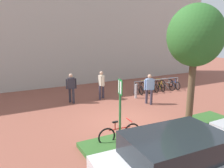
{
  "coord_description": "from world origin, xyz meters",
  "views": [
    {
      "loc": [
        -4.95,
        -7.99,
        3.85
      ],
      "look_at": [
        0.51,
        2.15,
        1.28
      ],
      "focal_mm": 35.28,
      "sensor_mm": 36.0,
      "label": 1
    }
  ],
  "objects": [
    {
      "name": "person_shirt_blue",
      "position": [
        0.7,
        3.85,
        0.98
      ],
      "size": [
        0.44,
        0.61,
        1.72
      ],
      "color": "#383342",
      "rests_on": "ground"
    },
    {
      "name": "bollard_steel",
      "position": [
        2.64,
        2.95,
        0.45
      ],
      "size": [
        0.16,
        0.16,
        0.9
      ],
      "primitive_type": "cylinder",
      "color": "#ADADB2",
      "rests_on": "ground"
    },
    {
      "name": "tree_sidewalk",
      "position": [
        2.06,
        -1.82,
        3.79
      ],
      "size": [
        2.2,
        2.2,
        5.04
      ],
      "color": "brown",
      "rests_on": "ground"
    },
    {
      "name": "planter_strip",
      "position": [
        0.81,
        -1.69,
        0.08
      ],
      "size": [
        7.0,
        1.1,
        0.16
      ],
      "primitive_type": "cube",
      "color": "#336028",
      "rests_on": "ground"
    },
    {
      "name": "building_facade",
      "position": [
        0.0,
        8.88,
        5.0
      ],
      "size": [
        28.0,
        1.2,
        10.0
      ],
      "primitive_type": "cube",
      "color": "#B2ADA3",
      "rests_on": "ground"
    },
    {
      "name": "parking_sign_post",
      "position": [
        -1.24,
        -1.69,
        1.57
      ],
      "size": [
        0.1,
        0.36,
        2.39
      ],
      "color": "#2D7238",
      "rests_on": "ground"
    },
    {
      "name": "bike_rack_cluster",
      "position": [
        5.01,
        3.82,
        0.35
      ],
      "size": [
        3.75,
        1.7,
        0.83
      ],
      "color": "#99999E",
      "rests_on": "ground"
    },
    {
      "name": "car_white_hatch",
      "position": [
        -1.16,
        -4.46,
        0.76
      ],
      "size": [
        4.4,
        2.23,
        1.54
      ],
      "color": "silver",
      "rests_on": "ground"
    },
    {
      "name": "bike_at_sign",
      "position": [
        -1.19,
        -1.6,
        0.35
      ],
      "size": [
        1.68,
        0.42,
        0.86
      ],
      "color": "black",
      "rests_on": "ground"
    },
    {
      "name": "person_shirt_white",
      "position": [
        2.6,
        1.61,
        0.98
      ],
      "size": [
        0.58,
        0.48,
        1.72
      ],
      "color": "#383342",
      "rests_on": "ground"
    },
    {
      "name": "person_suited_navy",
      "position": [
        -1.19,
        3.93,
        0.98
      ],
      "size": [
        0.59,
        0.44,
        1.72
      ],
      "color": "#2D2D38",
      "rests_on": "ground"
    },
    {
      "name": "ground_plane",
      "position": [
        0.0,
        0.0,
        0.0
      ],
      "size": [
        60.0,
        60.0,
        0.0
      ],
      "primitive_type": "plane",
      "color": "brown"
    }
  ]
}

